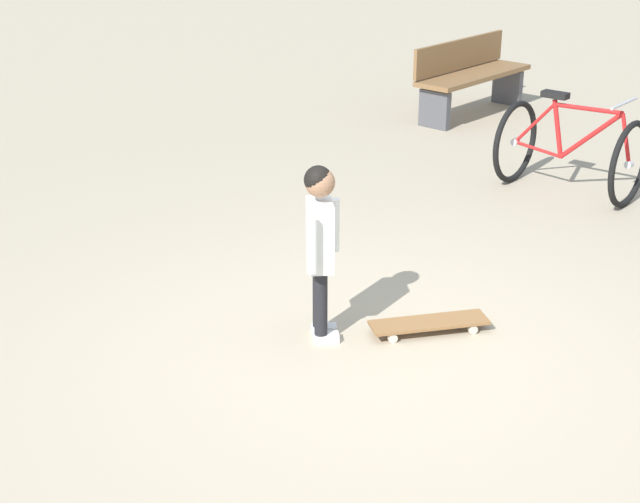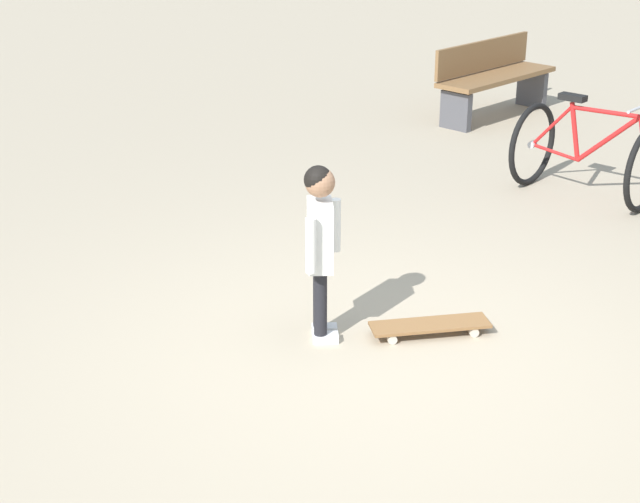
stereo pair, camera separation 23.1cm
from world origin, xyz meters
TOP-DOWN VIEW (x-y plane):
  - ground_plane at (0.00, 0.00)m, footprint 50.00×50.00m
  - child_person at (0.08, -0.45)m, footprint 0.38×0.28m
  - skateboard at (-0.42, -0.04)m, footprint 0.70×0.54m
  - bicycle_mid at (-3.24, -0.81)m, footprint 0.80×1.13m
  - street_bench at (-4.82, -2.99)m, footprint 1.62×0.50m

SIDE VIEW (x-z plane):
  - ground_plane at x=0.00m, z-range 0.00..0.00m
  - skateboard at x=-0.42m, z-range 0.02..0.10m
  - bicycle_mid at x=-3.24m, z-range -0.04..0.80m
  - street_bench at x=-4.82m, z-range 0.02..0.82m
  - child_person at x=0.08m, z-range 0.13..1.19m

